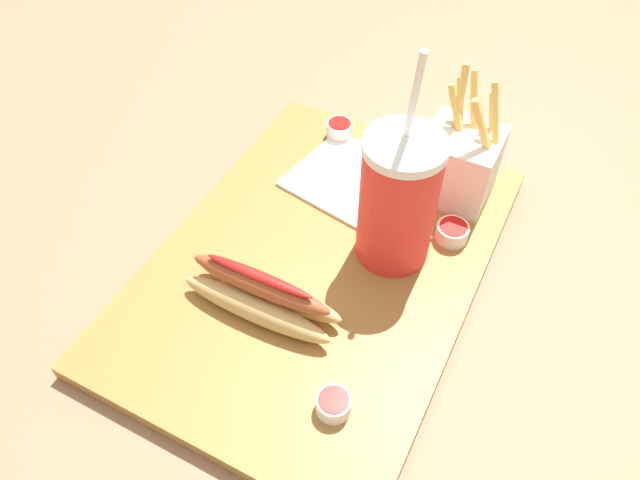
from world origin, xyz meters
The scene contains 9 objects.
ground_plane centered at (0.00, 0.00, -0.01)m, with size 2.40×2.40×0.02m, color #8C6B4C.
food_tray centered at (0.00, 0.00, 0.01)m, with size 0.48×0.34×0.02m, color olive.
soda_cup centered at (0.05, -0.07, 0.10)m, with size 0.08×0.08×0.25m.
fries_basket centered at (0.17, -0.10, 0.07)m, with size 0.08×0.08×0.16m.
hot_dog_1 centered at (-0.09, 0.02, 0.04)m, with size 0.05×0.17×0.06m.
ketchup_cup_1 centered at (0.09, -0.12, 0.03)m, with size 0.04×0.04×0.02m.
ketchup_cup_2 centered at (0.20, 0.07, 0.03)m, with size 0.03×0.03×0.02m.
ketchup_cup_3 centered at (-0.15, -0.09, 0.03)m, with size 0.03×0.03×0.02m.
napkin_stack centered at (0.13, 0.02, 0.02)m, with size 0.13×0.13×0.00m, color white.
Camera 1 is at (-0.37, -0.19, 0.53)m, focal length 33.63 mm.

